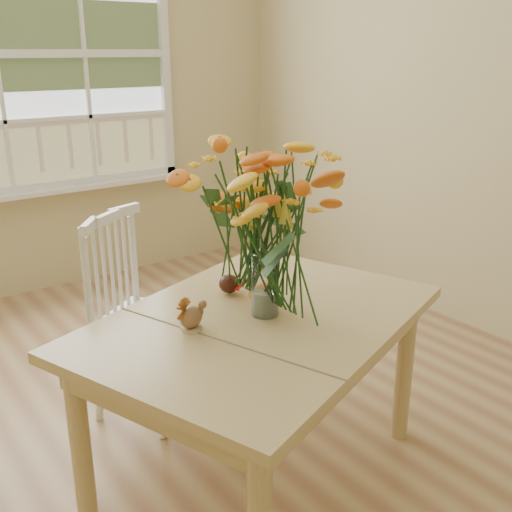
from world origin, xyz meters
TOP-DOWN VIEW (x-y plane):
  - floor at (0.00, 0.00)m, footprint 4.00×4.50m
  - dining_table at (0.18, -0.18)m, footprint 1.49×1.27m
  - windsor_chair at (0.01, 0.54)m, footprint 0.57×0.56m
  - flower_vase at (0.20, -0.18)m, footprint 0.47×0.47m
  - pumpkin at (0.24, -0.11)m, footprint 0.10×0.10m
  - turkey_figurine at (-0.08, -0.14)m, footprint 0.11×0.09m
  - dark_gourd at (0.21, 0.05)m, footprint 0.12×0.08m

SIDE VIEW (x-z plane):
  - floor at x=0.00m, z-range -0.01..0.00m
  - windsor_chair at x=0.01m, z-range 0.06..0.95m
  - dining_table at x=0.18m, z-range 0.25..0.92m
  - dark_gourd at x=0.21m, z-range 0.68..0.75m
  - pumpkin at x=0.24m, z-range 0.68..0.76m
  - turkey_figurine at x=-0.08m, z-range 0.67..0.78m
  - flower_vase at x=0.20m, z-range 0.73..1.29m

